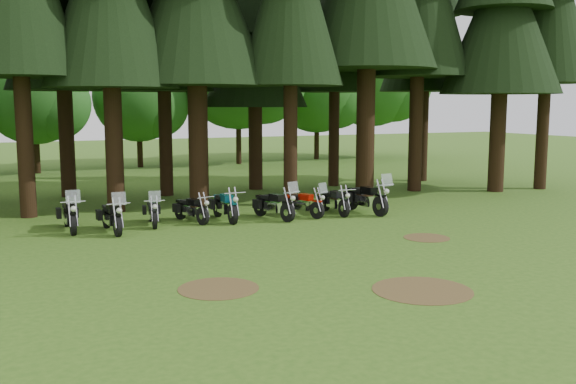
# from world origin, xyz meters

# --- Properties ---
(ground) EXTENTS (120.00, 120.00, 0.00)m
(ground) POSITION_xyz_m (0.00, 0.00, 0.00)
(ground) COLOR #305717
(ground) RESTS_ON ground
(pine_back_4) EXTENTS (4.94, 4.94, 13.78)m
(pine_back_4) POSITION_xyz_m (4.04, 13.25, 8.25)
(pine_back_4) COLOR black
(pine_back_4) RESTS_ON ground
(decid_3) EXTENTS (6.12, 5.95, 7.65)m
(decid_3) POSITION_xyz_m (-4.71, 25.13, 4.51)
(decid_3) COLOR black
(decid_3) RESTS_ON ground
(decid_4) EXTENTS (5.93, 5.76, 7.41)m
(decid_4) POSITION_xyz_m (1.58, 26.32, 4.37)
(decid_4) COLOR black
(decid_4) RESTS_ON ground
(decid_5) EXTENTS (8.45, 8.21, 10.56)m
(decid_5) POSITION_xyz_m (8.29, 25.71, 6.23)
(decid_5) COLOR black
(decid_5) RESTS_ON ground
(decid_6) EXTENTS (7.06, 6.86, 8.82)m
(decid_6) POSITION_xyz_m (14.85, 27.01, 5.20)
(decid_6) COLOR black
(decid_6) RESTS_ON ground
(decid_7) EXTENTS (8.44, 8.20, 10.55)m
(decid_7) POSITION_xyz_m (19.46, 26.83, 6.22)
(decid_7) COLOR black
(decid_7) RESTS_ON ground
(dirt_patch_0) EXTENTS (1.80, 1.80, 0.01)m
(dirt_patch_0) POSITION_xyz_m (-3.00, -2.00, 0.01)
(dirt_patch_0) COLOR #4C3D1E
(dirt_patch_0) RESTS_ON ground
(dirt_patch_1) EXTENTS (1.40, 1.40, 0.01)m
(dirt_patch_1) POSITION_xyz_m (4.50, 0.50, 0.01)
(dirt_patch_1) COLOR #4C3D1E
(dirt_patch_1) RESTS_ON ground
(dirt_patch_2) EXTENTS (2.20, 2.20, 0.01)m
(dirt_patch_2) POSITION_xyz_m (1.00, -4.00, 0.01)
(dirt_patch_2) COLOR #4C3D1E
(dirt_patch_2) RESTS_ON ground
(motorcycle_0) EXTENTS (0.43, 2.30, 1.45)m
(motorcycle_0) POSITION_xyz_m (-5.22, 6.23, 0.49)
(motorcycle_0) COLOR black
(motorcycle_0) RESTS_ON ground
(motorcycle_1) EXTENTS (0.46, 2.26, 1.42)m
(motorcycle_1) POSITION_xyz_m (-4.04, 5.41, 0.47)
(motorcycle_1) COLOR black
(motorcycle_1) RESTS_ON ground
(motorcycle_2) EXTENTS (0.55, 2.05, 1.29)m
(motorcycle_2) POSITION_xyz_m (-2.58, 6.09, 0.43)
(motorcycle_2) COLOR black
(motorcycle_2) RESTS_ON ground
(motorcycle_3) EXTENTS (0.69, 1.99, 0.83)m
(motorcycle_3) POSITION_xyz_m (-1.25, 6.09, 0.42)
(motorcycle_3) COLOR black
(motorcycle_3) RESTS_ON ground
(motorcycle_4) EXTENTS (0.32, 2.31, 0.94)m
(motorcycle_4) POSITION_xyz_m (-0.08, 5.92, 0.48)
(motorcycle_4) COLOR black
(motorcycle_4) RESTS_ON ground
(motorcycle_5) EXTENTS (0.85, 2.26, 1.43)m
(motorcycle_5) POSITION_xyz_m (1.58, 5.45, 0.48)
(motorcycle_5) COLOR black
(motorcycle_5) RESTS_ON ground
(motorcycle_6) EXTENTS (0.96, 2.04, 1.31)m
(motorcycle_6) POSITION_xyz_m (2.74, 5.49, 0.44)
(motorcycle_6) COLOR black
(motorcycle_6) RESTS_ON ground
(motorcycle_7) EXTENTS (0.31, 2.13, 0.87)m
(motorcycle_7) POSITION_xyz_m (4.03, 5.48, 0.44)
(motorcycle_7) COLOR black
(motorcycle_7) RESTS_ON ground
(motorcycle_8) EXTENTS (0.65, 2.53, 1.59)m
(motorcycle_8) POSITION_xyz_m (5.19, 5.15, 0.53)
(motorcycle_8) COLOR black
(motorcycle_8) RESTS_ON ground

